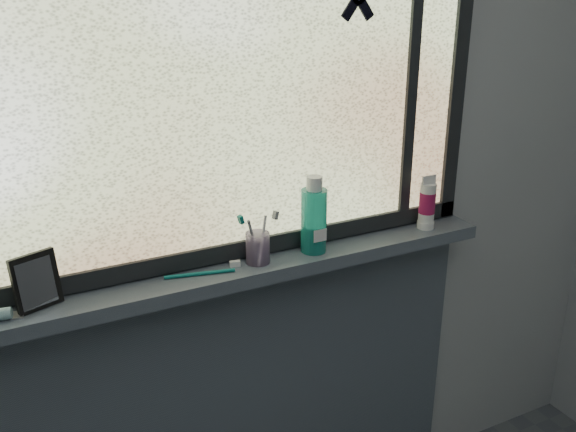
% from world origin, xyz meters
% --- Properties ---
extents(wall_back, '(3.00, 0.01, 2.50)m').
position_xyz_m(wall_back, '(0.00, 1.30, 1.25)').
color(wall_back, '#9EA3A8').
rests_on(wall_back, ground).
extents(windowsill, '(1.62, 0.14, 0.04)m').
position_xyz_m(windowsill, '(0.00, 1.23, 1.00)').
color(windowsill, '#444E5B').
rests_on(windowsill, wall_back).
extents(sill_apron, '(1.62, 0.02, 0.98)m').
position_xyz_m(sill_apron, '(0.00, 1.29, 0.49)').
color(sill_apron, '#444E5B').
rests_on(sill_apron, floor).
extents(window_pane, '(1.50, 0.01, 1.00)m').
position_xyz_m(window_pane, '(0.00, 1.28, 1.53)').
color(window_pane, silver).
rests_on(window_pane, wall_back).
extents(frame_bottom, '(1.60, 0.03, 0.05)m').
position_xyz_m(frame_bottom, '(0.00, 1.28, 1.05)').
color(frame_bottom, black).
rests_on(frame_bottom, windowsill).
extents(frame_right, '(0.05, 0.03, 1.10)m').
position_xyz_m(frame_right, '(0.78, 1.28, 1.53)').
color(frame_right, black).
rests_on(frame_right, wall_back).
extents(frame_mullion, '(0.03, 0.03, 1.00)m').
position_xyz_m(frame_mullion, '(0.60, 1.28, 1.53)').
color(frame_mullion, black).
rests_on(frame_mullion, wall_back).
extents(vanity_mirror, '(0.12, 0.09, 0.14)m').
position_xyz_m(vanity_mirror, '(-0.51, 1.24, 1.09)').
color(vanity_mirror, black).
rests_on(vanity_mirror, windowsill).
extents(toothbrush_cup, '(0.08, 0.08, 0.09)m').
position_xyz_m(toothbrush_cup, '(0.07, 1.23, 1.06)').
color(toothbrush_cup, '#BC9CCE').
rests_on(toothbrush_cup, windowsill).
extents(toothbrush_lying, '(0.23, 0.07, 0.02)m').
position_xyz_m(toothbrush_lying, '(-0.10, 1.22, 1.03)').
color(toothbrush_lying, '#0C6E66').
rests_on(toothbrush_lying, windowsill).
extents(mouthwash_bottle, '(0.09, 0.09, 0.19)m').
position_xyz_m(mouthwash_bottle, '(0.25, 1.23, 1.13)').
color(mouthwash_bottle, '#21AB9B').
rests_on(mouthwash_bottle, windowsill).
extents(cream_tube, '(0.05, 0.05, 0.12)m').
position_xyz_m(cream_tube, '(0.65, 1.22, 1.11)').
color(cream_tube, silver).
rests_on(cream_tube, windowsill).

